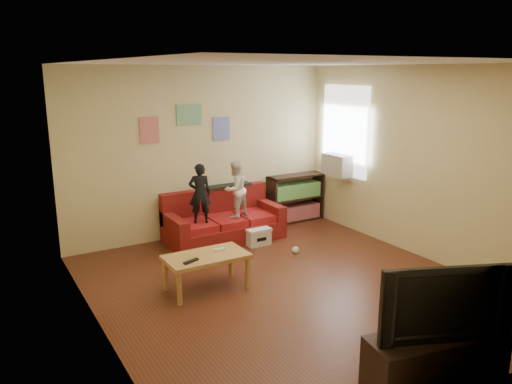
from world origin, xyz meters
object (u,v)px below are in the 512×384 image
tv_stand (435,359)px  television (441,299)px  coffee_table (206,260)px  sofa (223,222)px  bookshelf (295,200)px  child_a (200,193)px  child_b (235,189)px  file_box (257,236)px

tv_stand → television: television is taller
coffee_table → television: bearing=-72.4°
sofa → coffee_table: 1.90m
television → tv_stand: bearing=0.0°
bookshelf → child_a: bearing=-168.8°
child_b → bookshelf: (1.42, 0.40, -0.46)m
sofa → file_box: 0.62m
child_a → tv_stand: (0.28, -4.15, -0.61)m
sofa → tv_stand: sofa is taller
file_box → bookshelf: bearing=31.0°
television → bookshelf: bearing=92.0°
file_box → tv_stand: size_ratio=0.31×
child_b → coffee_table: bearing=31.8°
sofa → television: (-0.17, -4.31, 0.52)m
sofa → child_a: (-0.45, -0.16, 0.57)m
child_a → sofa: bearing=-137.5°
tv_stand → television: bearing=0.0°
sofa → file_box: bearing=-56.1°
child_a → television: (0.28, -4.15, -0.05)m
file_box → tv_stand: bearing=-97.5°
file_box → television: (-0.50, -3.81, 0.66)m
child_b → file_box: size_ratio=2.32×
child_a → child_b: bearing=-157.3°
tv_stand → television: size_ratio=1.08×
child_a → bookshelf: size_ratio=0.87×
child_b → television: size_ratio=0.78×
child_a → tv_stand: child_a is taller
file_box → child_b: bearing=119.1°
child_b → tv_stand: child_b is taller
tv_stand → bookshelf: bearing=80.5°
television → child_a: bearing=116.8°
coffee_table → bookshelf: bearing=35.2°
file_box → coffee_table: bearing=-141.3°
child_a → television: 4.16m
coffee_table → tv_stand: tv_stand is taller
child_a → television: bearing=116.7°
tv_stand → child_a: bearing=105.3°
file_box → sofa: bearing=123.9°
coffee_table → bookshelf: size_ratio=0.95×
child_b → sofa: bearing=-66.5°
sofa → television: size_ratio=1.61×
child_b → tv_stand: bearing=66.9°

